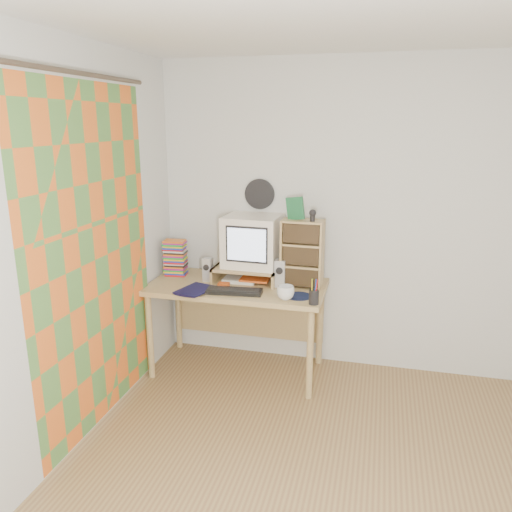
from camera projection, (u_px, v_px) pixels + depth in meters
The scene contains 20 objects.
back_wall at pixel (374, 220), 3.95m from camera, with size 3.50×3.50×0.00m, color silver.
left_wall at pixel (39, 265), 2.73m from camera, with size 3.50×3.50×0.00m, color silver.
curtain at pixel (95, 260), 3.19m from camera, with size 2.20×2.20×0.00m, color orange.
wall_disc at pixel (260, 194), 4.11m from camera, with size 0.25×0.25×0.02m, color black.
desk at pixel (239, 298), 4.07m from camera, with size 1.40×0.70×0.75m.
monitor_riser at pixel (246, 270), 4.04m from camera, with size 0.52×0.30×0.12m.
crt_monitor at pixel (252, 241), 4.01m from camera, with size 0.43×0.43×0.41m, color white.
speaker_left at pixel (208, 270), 4.05m from camera, with size 0.07×0.07×0.19m, color silver.
speaker_right at pixel (280, 273), 3.90m from camera, with size 0.08×0.08×0.22m, color silver.
keyboard at pixel (234, 291), 3.78m from camera, with size 0.42×0.14×0.03m, color black.
dvd_stack at pixel (175, 261), 4.20m from camera, with size 0.17×0.12×0.25m, color brown, non-canonical shape.
cd_rack at pixel (302, 254), 3.87m from camera, with size 0.32×0.17×0.53m, color tan.
mug at pixel (286, 293), 3.64m from camera, with size 0.13×0.13×0.10m, color white.
diary at pixel (184, 286), 3.86m from camera, with size 0.26×0.19×0.05m, color black.
mousepad at pixel (299, 296), 3.71m from camera, with size 0.20×0.20×0.00m, color #101A36.
pen_cup at pixel (314, 294), 3.54m from camera, with size 0.07×0.07×0.14m, color black, non-canonical shape.
papers at pixel (246, 279), 4.05m from camera, with size 0.27×0.19×0.04m, color silver, non-canonical shape.
red_box at pixel (224, 286), 3.89m from camera, with size 0.09×0.05×0.04m, color #B54113.
game_box at pixel (295, 208), 3.80m from camera, with size 0.13×0.03×0.17m, color #1B6036.
webcam at pixel (313, 215), 3.74m from camera, with size 0.05×0.05×0.09m, color black, non-canonical shape.
Camera 1 is at (0.05, -2.25, 2.01)m, focal length 35.00 mm.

